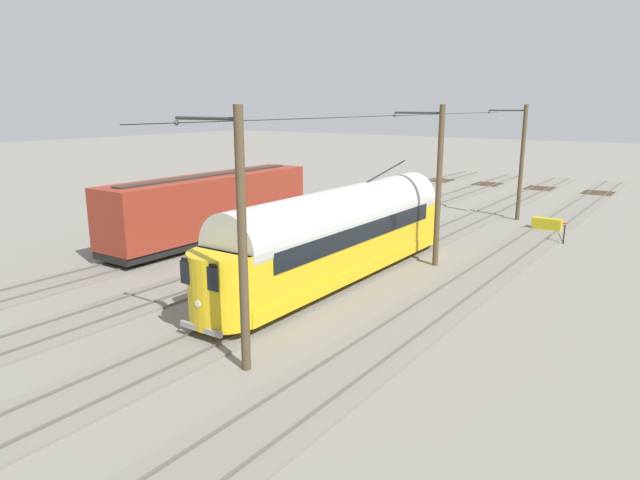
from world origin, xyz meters
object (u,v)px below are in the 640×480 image
(spare_tie_stack, at_px, (222,220))
(catenary_pole_mid_far, at_px, (241,238))
(switch_stand, at_px, (564,232))
(catenary_pole_mid_near, at_px, (438,184))
(boxcar_adjacent, at_px, (211,206))
(track_end_bumper, at_px, (547,224))
(catenary_pole_foreground, at_px, (521,161))
(vintage_streetcar, at_px, (340,233))

(spare_tie_stack, bearing_deg, catenary_pole_mid_far, 136.27)
(catenary_pole_mid_far, distance_m, switch_stand, 23.29)
(catenary_pole_mid_near, distance_m, switch_stand, 10.15)
(switch_stand, bearing_deg, catenary_pole_mid_far, 79.14)
(boxcar_adjacent, xyz_separation_m, track_end_bumper, (-15.36, -14.64, -1.77))
(catenary_pole_foreground, relative_size, catenary_pole_mid_near, 1.00)
(spare_tie_stack, bearing_deg, catenary_pole_mid_near, 175.96)
(vintage_streetcar, height_order, boxcar_adjacent, vintage_streetcar)
(catenary_pole_foreground, xyz_separation_m, catenary_pole_mid_far, (0.00, 28.24, 0.00))
(vintage_streetcar, relative_size, switch_stand, 14.16)
(boxcar_adjacent, relative_size, track_end_bumper, 7.79)
(catenary_pole_mid_near, relative_size, spare_tie_stack, 3.30)
(boxcar_adjacent, bearing_deg, spare_tie_stack, -51.65)
(switch_stand, height_order, track_end_bumper, switch_stand)
(vintage_streetcar, height_order, spare_tie_stack, vintage_streetcar)
(vintage_streetcar, xyz_separation_m, catenary_pole_mid_near, (-2.47, -4.93, 1.86))
(vintage_streetcar, distance_m, catenary_pole_foreground, 19.30)
(catenary_pole_mid_near, bearing_deg, vintage_streetcar, 63.41)
(switch_stand, relative_size, track_end_bumper, 0.69)
(vintage_streetcar, bearing_deg, switch_stand, -116.88)
(vintage_streetcar, height_order, catenary_pole_mid_far, catenary_pole_mid_far)
(vintage_streetcar, distance_m, switch_stand, 15.15)
(catenary_pole_mid_far, distance_m, track_end_bumper, 26.20)
(vintage_streetcar, xyz_separation_m, boxcar_adjacent, (10.24, -1.98, -0.10))
(boxcar_adjacent, bearing_deg, catenary_pole_mid_near, -166.91)
(catenary_pole_mid_far, xyz_separation_m, spare_tie_stack, (15.93, -15.24, -3.85))
(catenary_pole_foreground, distance_m, switch_stand, 7.88)
(vintage_streetcar, height_order, track_end_bumper, vintage_streetcar)
(track_end_bumper, bearing_deg, catenary_pole_foreground, -42.60)
(vintage_streetcar, xyz_separation_m, spare_tie_stack, (13.47, -6.05, -1.99))
(switch_stand, distance_m, spare_tie_stack, 21.58)
(catenary_pole_mid_near, bearing_deg, catenary_pole_foreground, -90.00)
(vintage_streetcar, relative_size, catenary_pole_mid_near, 2.21)
(vintage_streetcar, distance_m, catenary_pole_mid_near, 5.82)
(boxcar_adjacent, relative_size, spare_tie_stack, 5.84)
(catenary_pole_foreground, bearing_deg, track_end_bumper, 137.40)
(catenary_pole_mid_near, bearing_deg, track_end_bumper, -102.78)
(catenary_pole_mid_near, height_order, spare_tie_stack, catenary_pole_mid_near)
(vintage_streetcar, bearing_deg, boxcar_adjacent, -10.92)
(catenary_pole_mid_far, relative_size, track_end_bumper, 4.40)
(catenary_pole_mid_near, height_order, switch_stand, catenary_pole_mid_near)
(catenary_pole_foreground, height_order, switch_stand, catenary_pole_foreground)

